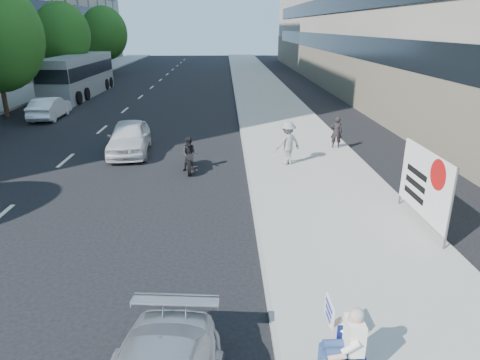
{
  "coord_description": "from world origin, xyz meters",
  "views": [
    {
      "loc": [
        0.57,
        -10.3,
        5.58
      ],
      "look_at": [
        0.98,
        1.45,
        1.34
      ],
      "focal_mm": 32.0,
      "sensor_mm": 36.0,
      "label": 1
    }
  ],
  "objects_px": {
    "white_sedan_near": "(129,137)",
    "bus": "(79,76)",
    "jogger": "(288,143)",
    "protest_banner": "(425,183)",
    "white_sedan_mid": "(50,108)",
    "motorcycle": "(190,156)",
    "pedestrian_woman": "(336,132)",
    "seated_protester": "(345,339)"
  },
  "relations": [
    {
      "from": "pedestrian_woman",
      "to": "white_sedan_mid",
      "type": "xyz_separation_m",
      "value": [
        -16.42,
        8.1,
        -0.21
      ]
    },
    {
      "from": "jogger",
      "to": "pedestrian_woman",
      "type": "height_order",
      "value": "jogger"
    },
    {
      "from": "seated_protester",
      "to": "bus",
      "type": "distance_m",
      "value": 34.79
    },
    {
      "from": "jogger",
      "to": "white_sedan_mid",
      "type": "bearing_deg",
      "value": -62.53
    },
    {
      "from": "jogger",
      "to": "protest_banner",
      "type": "bearing_deg",
      "value": 92.73
    },
    {
      "from": "white_sedan_near",
      "to": "motorcycle",
      "type": "relative_size",
      "value": 2.14
    },
    {
      "from": "protest_banner",
      "to": "white_sedan_near",
      "type": "distance_m",
      "value": 13.04
    },
    {
      "from": "white_sedan_near",
      "to": "bus",
      "type": "height_order",
      "value": "bus"
    },
    {
      "from": "pedestrian_woman",
      "to": "motorcycle",
      "type": "height_order",
      "value": "pedestrian_woman"
    },
    {
      "from": "jogger",
      "to": "bus",
      "type": "relative_size",
      "value": 0.15
    },
    {
      "from": "pedestrian_woman",
      "to": "protest_banner",
      "type": "distance_m",
      "value": 8.39
    },
    {
      "from": "seated_protester",
      "to": "white_sedan_mid",
      "type": "height_order",
      "value": "seated_protester"
    },
    {
      "from": "jogger",
      "to": "white_sedan_near",
      "type": "distance_m",
      "value": 7.42
    },
    {
      "from": "protest_banner",
      "to": "white_sedan_near",
      "type": "height_order",
      "value": "protest_banner"
    },
    {
      "from": "white_sedan_near",
      "to": "white_sedan_mid",
      "type": "xyz_separation_m",
      "value": [
        -6.74,
        8.19,
        -0.06
      ]
    },
    {
      "from": "white_sedan_mid",
      "to": "jogger",
      "type": "bearing_deg",
      "value": 141.09
    },
    {
      "from": "white_sedan_mid",
      "to": "protest_banner",
      "type": "bearing_deg",
      "value": 134.35
    },
    {
      "from": "motorcycle",
      "to": "bus",
      "type": "bearing_deg",
      "value": 114.02
    },
    {
      "from": "jogger",
      "to": "pedestrian_woman",
      "type": "distance_m",
      "value": 3.67
    },
    {
      "from": "pedestrian_woman",
      "to": "white_sedan_mid",
      "type": "bearing_deg",
      "value": -15.16
    },
    {
      "from": "motorcycle",
      "to": "bus",
      "type": "relative_size",
      "value": 0.17
    },
    {
      "from": "seated_protester",
      "to": "protest_banner",
      "type": "relative_size",
      "value": 0.43
    },
    {
      "from": "pedestrian_woman",
      "to": "seated_protester",
      "type": "bearing_deg",
      "value": 87.61
    },
    {
      "from": "seated_protester",
      "to": "white_sedan_near",
      "type": "height_order",
      "value": "white_sedan_near"
    },
    {
      "from": "protest_banner",
      "to": "white_sedan_near",
      "type": "relative_size",
      "value": 0.7
    },
    {
      "from": "pedestrian_woman",
      "to": "motorcycle",
      "type": "xyz_separation_m",
      "value": [
        -6.67,
        -2.8,
        -0.26
      ]
    },
    {
      "from": "protest_banner",
      "to": "bus",
      "type": "xyz_separation_m",
      "value": [
        -17.87,
        26.16,
        0.23
      ]
    },
    {
      "from": "seated_protester",
      "to": "bus",
      "type": "xyz_separation_m",
      "value": [
        -14.14,
        31.78,
        0.76
      ]
    },
    {
      "from": "motorcycle",
      "to": "bus",
      "type": "height_order",
      "value": "bus"
    },
    {
      "from": "bus",
      "to": "protest_banner",
      "type": "bearing_deg",
      "value": -54.94
    },
    {
      "from": "pedestrian_woman",
      "to": "white_sedan_near",
      "type": "height_order",
      "value": "pedestrian_woman"
    },
    {
      "from": "protest_banner",
      "to": "white_sedan_mid",
      "type": "xyz_separation_m",
      "value": [
        -16.8,
        16.47,
        -0.71
      ]
    },
    {
      "from": "motorcycle",
      "to": "bus",
      "type": "xyz_separation_m",
      "value": [
        -10.83,
        20.6,
        1.0
      ]
    },
    {
      "from": "motorcycle",
      "to": "seated_protester",
      "type": "bearing_deg",
      "value": -77.17
    },
    {
      "from": "jogger",
      "to": "protest_banner",
      "type": "xyz_separation_m",
      "value": [
        3.05,
        -5.85,
        0.35
      ]
    },
    {
      "from": "jogger",
      "to": "seated_protester",
      "type": "bearing_deg",
      "value": 61.76
    },
    {
      "from": "seated_protester",
      "to": "motorcycle",
      "type": "height_order",
      "value": "seated_protester"
    },
    {
      "from": "jogger",
      "to": "protest_banner",
      "type": "relative_size",
      "value": 0.59
    },
    {
      "from": "white_sedan_near",
      "to": "bus",
      "type": "relative_size",
      "value": 0.36
    },
    {
      "from": "seated_protester",
      "to": "motorcycle",
      "type": "bearing_deg",
      "value": 106.52
    },
    {
      "from": "jogger",
      "to": "white_sedan_mid",
      "type": "distance_m",
      "value": 17.37
    },
    {
      "from": "seated_protester",
      "to": "protest_banner",
      "type": "height_order",
      "value": "protest_banner"
    }
  ]
}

